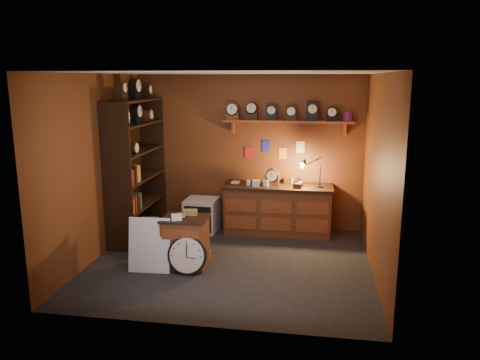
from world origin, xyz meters
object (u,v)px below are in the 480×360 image
Objects in this scene: shelving_unit at (134,163)px; low_cabinet at (185,239)px; workbench at (278,207)px; big_round_clock at (187,255)px.

shelving_unit reaches higher than low_cabinet.
low_cabinet is at bearing -44.72° from shelving_unit.
workbench is 2.23m from big_round_clock.
big_round_clock is at bearing -70.70° from low_cabinet.
shelving_unit is at bearing -168.15° from workbench.
low_cabinet is (-1.18, -1.66, -0.08)m from workbench.
low_cabinet is (1.18, -1.17, -0.86)m from shelving_unit.
workbench reaches higher than big_round_clock.
shelving_unit is 3.18× the size of low_cabinet.
workbench is 2.29× the size of low_cabinet.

